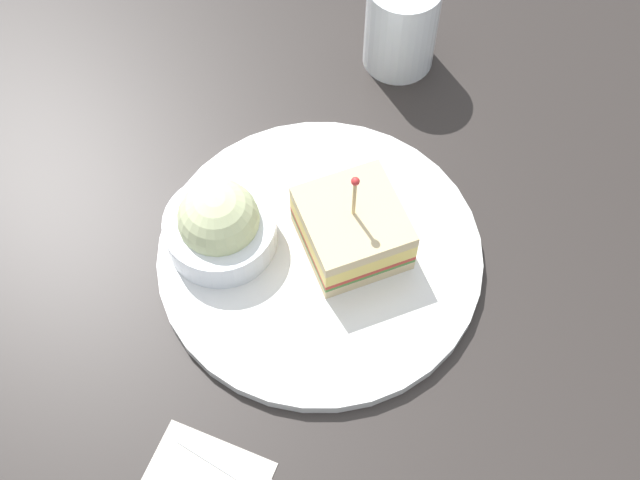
% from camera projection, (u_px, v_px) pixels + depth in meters
% --- Properties ---
extents(ground_plane, '(1.02, 1.02, 0.02)m').
position_uv_depth(ground_plane, '(320.00, 264.00, 0.74)').
color(ground_plane, '#2D2826').
extents(plate, '(0.28, 0.28, 0.01)m').
position_uv_depth(plate, '(320.00, 255.00, 0.73)').
color(plate, white).
rests_on(plate, ground_plane).
extents(sandwich_half_center, '(0.12, 0.12, 0.10)m').
position_uv_depth(sandwich_half_center, '(352.00, 228.00, 0.71)').
color(sandwich_half_center, beige).
rests_on(sandwich_half_center, plate).
extents(coleslaw_bowl, '(0.10, 0.10, 0.07)m').
position_uv_depth(coleslaw_bowl, '(220.00, 225.00, 0.71)').
color(coleslaw_bowl, white).
rests_on(coleslaw_bowl, plate).
extents(drink_glass, '(0.07, 0.07, 0.10)m').
position_uv_depth(drink_glass, '(401.00, 29.00, 0.81)').
color(drink_glass, silver).
rests_on(drink_glass, ground_plane).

